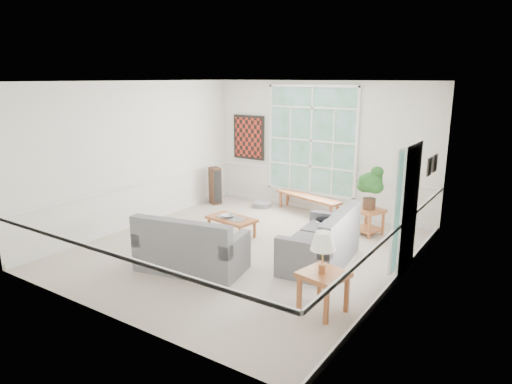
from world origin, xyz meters
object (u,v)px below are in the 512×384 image
Objects in this scene: loveseat_right at (320,237)px; coffee_table at (232,227)px; loveseat_front at (192,242)px; end_table at (368,222)px; side_table at (323,292)px.

loveseat_right is 2.11m from coffee_table.
loveseat_front is 1.74× the size of coffee_table.
end_table is (2.23, 1.57, 0.08)m from coffee_table.
coffee_table is at bearing 92.66° from loveseat_front.
loveseat_front reaches higher than side_table.
side_table is (2.40, -0.11, -0.18)m from loveseat_front.
loveseat_right is at bearing 117.41° from side_table.
loveseat_right reaches higher than loveseat_front.
loveseat_front is 2.41m from side_table.
side_table is at bearing -14.53° from loveseat_front.
coffee_table is at bearing -144.83° from end_table.
end_table is at bearing 42.97° from coffee_table.
loveseat_right is at bearing -94.85° from end_table.
loveseat_right reaches higher than coffee_table.
coffee_table is at bearing 165.09° from loveseat_right.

